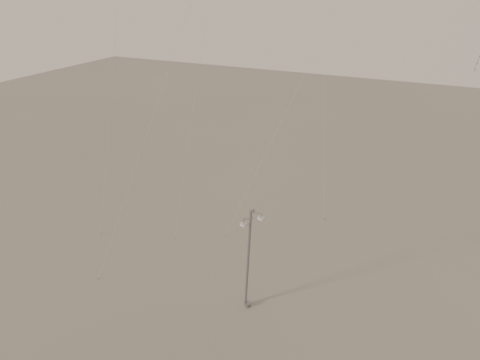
% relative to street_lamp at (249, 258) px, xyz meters
% --- Properties ---
extents(ground, '(160.00, 160.00, 0.00)m').
position_rel_street_lamp_xyz_m(ground, '(-1.61, 0.72, -4.44)').
color(ground, gray).
rests_on(ground, ground).
extents(street_lamp, '(1.55, 0.86, 8.33)m').
position_rel_street_lamp_xyz_m(street_lamp, '(0.00, 0.00, 0.00)').
color(street_lamp, gray).
rests_on(street_lamp, ground).
extents(kite_1, '(1.55, 7.48, 23.08)m').
position_rel_street_lamp_xyz_m(kite_1, '(-8.35, 10.45, 13.49)').
color(kite_1, '#2E2726').
rests_on(kite_1, ground).
extents(kite_3, '(7.69, 6.00, 21.68)m').
position_rel_street_lamp_xyz_m(kite_3, '(-6.46, 2.15, 11.67)').
color(kite_3, maroon).
rests_on(kite_3, ground).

